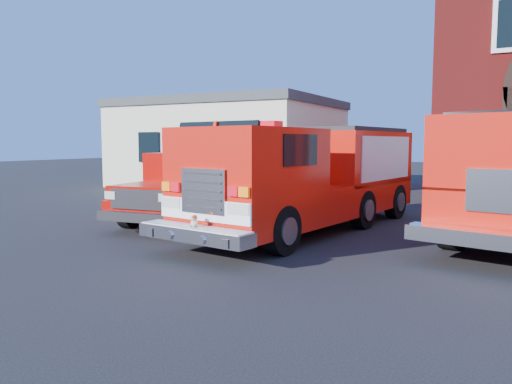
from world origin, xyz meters
The scene contains 4 objects.
ground centered at (0.00, 0.00, 0.00)m, with size 100.00×100.00×0.00m, color black.
side_building centered at (-9.00, 13.00, 2.20)m, with size 10.20×8.20×4.35m.
fire_engine centered at (-0.33, 2.48, 1.37)m, with size 3.64×8.84×2.64m.
pickup_truck centered at (-3.87, 2.46, 0.91)m, with size 2.71×6.08×1.93m.
Camera 1 is at (4.27, -9.30, 2.21)m, focal length 35.00 mm.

